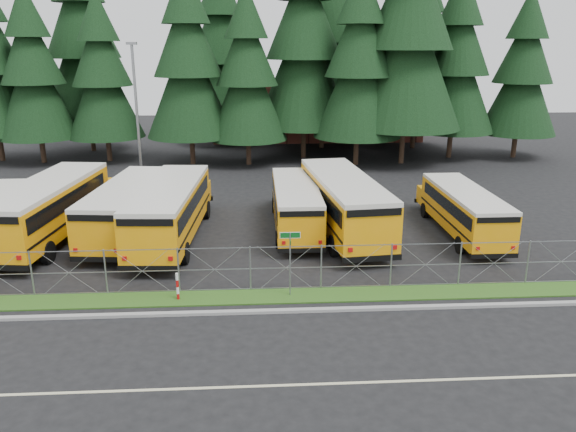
# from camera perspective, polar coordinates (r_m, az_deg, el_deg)

# --- Properties ---
(ground) EXTENTS (120.00, 120.00, 0.00)m
(ground) POSITION_cam_1_polar(r_m,az_deg,el_deg) (25.08, -1.49, -6.56)
(ground) COLOR black
(ground) RESTS_ON ground
(curb) EXTENTS (50.00, 0.25, 0.12)m
(curb) POSITION_cam_1_polar(r_m,az_deg,el_deg) (22.25, -1.21, -9.63)
(curb) COLOR gray
(curb) RESTS_ON ground
(grass_verge) EXTENTS (50.00, 1.40, 0.06)m
(grass_verge) POSITION_cam_1_polar(r_m,az_deg,el_deg) (23.52, -1.34, -8.16)
(grass_verge) COLOR #224A15
(grass_verge) RESTS_ON ground
(road_lane_line) EXTENTS (50.00, 0.12, 0.01)m
(road_lane_line) POSITION_cam_1_polar(r_m,az_deg,el_deg) (18.05, -0.57, -16.82)
(road_lane_line) COLOR beige
(road_lane_line) RESTS_ON ground
(chainlink_fence) EXTENTS (44.00, 0.10, 2.00)m
(chainlink_fence) POSITION_cam_1_polar(r_m,az_deg,el_deg) (23.77, -1.42, -5.32)
(chainlink_fence) COLOR gray
(chainlink_fence) RESTS_ON ground
(brick_building) EXTENTS (22.00, 10.00, 6.00)m
(brick_building) POSITION_cam_1_polar(r_m,az_deg,el_deg) (63.70, 2.73, 10.80)
(brick_building) COLOR brown
(brick_building) RESTS_ON ground
(bus_1) EXTENTS (4.17, 12.43, 3.20)m
(bus_1) POSITION_cam_1_polar(r_m,az_deg,el_deg) (32.35, -22.85, 0.58)
(bus_1) COLOR orange
(bus_1) RESTS_ON ground
(bus_2) EXTENTS (3.72, 11.27, 2.90)m
(bus_2) POSITION_cam_1_polar(r_m,az_deg,el_deg) (31.64, -15.79, 0.67)
(bus_2) COLOR orange
(bus_2) RESTS_ON ground
(bus_3) EXTENTS (3.52, 11.97, 3.10)m
(bus_3) POSITION_cam_1_polar(r_m,az_deg,el_deg) (30.24, -11.71, 0.41)
(bus_3) COLOR orange
(bus_3) RESTS_ON ground
(bus_5) EXTENTS (2.47, 10.27, 2.69)m
(bus_5) POSITION_cam_1_polar(r_m,az_deg,el_deg) (31.33, 0.76, 0.97)
(bus_5) COLOR orange
(bus_5) RESTS_ON ground
(bus_6) EXTENTS (4.14, 12.51, 3.22)m
(bus_6) POSITION_cam_1_polar(r_m,az_deg,el_deg) (30.94, 5.49, 1.20)
(bus_6) COLOR orange
(bus_6) RESTS_ON ground
(bus_east) EXTENTS (2.34, 9.89, 2.59)m
(bus_east) POSITION_cam_1_polar(r_m,az_deg,el_deg) (31.94, 17.24, 0.41)
(bus_east) COLOR orange
(bus_east) RESTS_ON ground
(street_sign) EXTENTS (0.84, 0.55, 2.81)m
(street_sign) POSITION_cam_1_polar(r_m,az_deg,el_deg) (22.83, 0.22, -3.50)
(street_sign) COLOR gray
(street_sign) RESTS_ON ground
(striped_bollard) EXTENTS (0.11, 0.11, 1.20)m
(striped_bollard) POSITION_cam_1_polar(r_m,az_deg,el_deg) (23.43, -11.16, -7.08)
(striped_bollard) COLOR #B20C0C
(striped_bollard) RESTS_ON ground
(light_standard) EXTENTS (0.70, 0.35, 10.14)m
(light_standard) POSITION_cam_1_polar(r_m,az_deg,el_deg) (41.20, -15.11, 10.22)
(light_standard) COLOR gray
(light_standard) RESTS_ON ground
(conifer_1) EXTENTS (6.76, 6.76, 14.95)m
(conifer_1) POSITION_cam_1_polar(r_m,az_deg,el_deg) (53.22, -24.48, 12.90)
(conifer_1) COLOR black
(conifer_1) RESTS_ON ground
(conifer_2) EXTENTS (6.55, 6.55, 14.49)m
(conifer_2) POSITION_cam_1_polar(r_m,az_deg,el_deg) (51.87, -18.36, 13.22)
(conifer_2) COLOR black
(conifer_2) RESTS_ON ground
(conifer_3) EXTENTS (7.41, 7.41, 16.39)m
(conifer_3) POSITION_cam_1_polar(r_m,az_deg,el_deg) (48.77, -10.10, 14.72)
(conifer_3) COLOR black
(conifer_3) RESTS_ON ground
(conifer_4) EXTENTS (6.69, 6.69, 14.79)m
(conifer_4) POSITION_cam_1_polar(r_m,az_deg,el_deg) (48.04, -4.18, 13.95)
(conifer_4) COLOR black
(conifer_4) RESTS_ON ground
(conifer_5) EXTENTS (8.71, 8.71, 19.27)m
(conifer_5) POSITION_cam_1_polar(r_m,az_deg,el_deg) (50.94, 1.66, 16.68)
(conifer_5) COLOR black
(conifer_5) RESTS_ON ground
(conifer_6) EXTENTS (7.39, 7.39, 16.35)m
(conifer_6) POSITION_cam_1_polar(r_m,az_deg,el_deg) (48.16, 7.22, 14.79)
(conifer_6) COLOR black
(conifer_6) RESTS_ON ground
(conifer_7) EXTENTS (9.52, 9.52, 21.06)m
(conifer_7) POSITION_cam_1_polar(r_m,az_deg,el_deg) (49.33, 12.14, 17.35)
(conifer_7) COLOR black
(conifer_7) RESTS_ON ground
(conifer_8) EXTENTS (7.38, 7.38, 16.32)m
(conifer_8) POSITION_cam_1_polar(r_m,az_deg,el_deg) (53.07, 16.73, 14.42)
(conifer_8) COLOR black
(conifer_8) RESTS_ON ground
(conifer_9) EXTENTS (6.68, 6.68, 14.77)m
(conifer_9) POSITION_cam_1_polar(r_m,az_deg,el_deg) (55.09, 22.74, 13.10)
(conifer_9) COLOR black
(conifer_9) RESTS_ON ground
(conifer_10) EXTENTS (8.73, 8.73, 19.30)m
(conifer_10) POSITION_cam_1_polar(r_m,az_deg,el_deg) (57.40, -20.09, 15.78)
(conifer_10) COLOR black
(conifer_10) RESTS_ON ground
(conifer_11) EXTENTS (8.10, 8.10, 17.91)m
(conifer_11) POSITION_cam_1_polar(r_m,az_deg,el_deg) (58.58, -6.85, 15.98)
(conifer_11) COLOR black
(conifer_11) RESTS_ON ground
(conifer_12) EXTENTS (10.11, 10.11, 22.36)m
(conifer_12) POSITION_cam_1_polar(r_m,az_deg,el_deg) (55.98, 3.63, 18.29)
(conifer_12) COLOR black
(conifer_12) RESTS_ON ground
(conifer_13) EXTENTS (8.21, 8.21, 18.16)m
(conifer_13) POSITION_cam_1_polar(r_m,az_deg,el_deg) (57.17, 13.11, 15.77)
(conifer_13) COLOR black
(conifer_13) RESTS_ON ground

